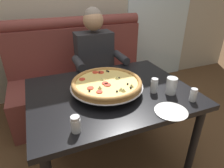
# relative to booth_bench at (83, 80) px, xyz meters

# --- Properties ---
(ground_plane) EXTENTS (16.00, 16.00, 0.00)m
(ground_plane) POSITION_rel_booth_bench_xyz_m (0.00, -0.94, -0.40)
(ground_plane) COLOR brown
(booth_bench) EXTENTS (1.70, 0.78, 1.13)m
(booth_bench) POSITION_rel_booth_bench_xyz_m (0.00, 0.00, 0.00)
(booth_bench) COLOR brown
(booth_bench) RESTS_ON ground_plane
(dining_table) EXTENTS (1.24, 0.94, 0.74)m
(dining_table) POSITION_rel_booth_bench_xyz_m (0.00, -0.94, 0.26)
(dining_table) COLOR black
(dining_table) RESTS_ON ground_plane
(diner_main) EXTENTS (0.54, 0.64, 1.27)m
(diner_main) POSITION_rel_booth_bench_xyz_m (0.11, -0.27, 0.31)
(diner_main) COLOR #2D3342
(diner_main) RESTS_ON ground_plane
(pizza) EXTENTS (0.55, 0.55, 0.11)m
(pizza) POSITION_rel_booth_bench_xyz_m (-0.04, -0.95, 0.42)
(pizza) COLOR silver
(pizza) RESTS_ON dining_table
(shaker_parmesan) EXTENTS (0.05, 0.05, 0.11)m
(shaker_parmesan) POSITION_rel_booth_bench_xyz_m (0.29, -1.08, 0.39)
(shaker_parmesan) COLOR white
(shaker_parmesan) RESTS_ON dining_table
(shaker_oregano) EXTENTS (0.05, 0.05, 0.10)m
(shaker_oregano) POSITION_rel_booth_bench_xyz_m (0.48, -1.29, 0.38)
(shaker_oregano) COLOR white
(shaker_oregano) RESTS_ON dining_table
(shaker_pepper_flakes) EXTENTS (0.06, 0.06, 0.10)m
(shaker_pepper_flakes) POSITION_rel_booth_bench_xyz_m (-0.36, -1.30, 0.38)
(shaker_pepper_flakes) COLOR white
(shaker_pepper_flakes) RESTS_ON dining_table
(plate_near_left) EXTENTS (0.22, 0.22, 0.02)m
(plate_near_left) POSITION_rel_booth_bench_xyz_m (0.26, -1.35, 0.35)
(plate_near_left) COLOR white
(plate_near_left) RESTS_ON dining_table
(drinking_glass) EXTENTS (0.08, 0.08, 0.13)m
(drinking_glass) POSITION_rel_booth_bench_xyz_m (0.40, -1.15, 0.40)
(drinking_glass) COLOR silver
(drinking_glass) RESTS_ON dining_table
(patio_chair) EXTENTS (0.41, 0.42, 0.86)m
(patio_chair) POSITION_rel_booth_bench_xyz_m (1.40, 1.10, 0.13)
(patio_chair) COLOR black
(patio_chair) RESTS_ON ground_plane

